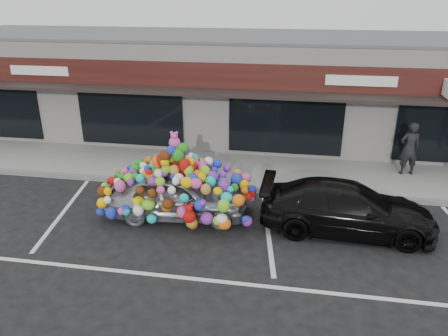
# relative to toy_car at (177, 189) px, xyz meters

# --- Properties ---
(ground) EXTENTS (90.00, 90.00, 0.00)m
(ground) POSITION_rel_toy_car_xyz_m (-0.19, -0.55, -0.84)
(ground) COLOR black
(ground) RESTS_ON ground
(shop_building) EXTENTS (24.00, 7.20, 4.31)m
(shop_building) POSITION_rel_toy_car_xyz_m (-0.19, 7.89, 1.32)
(shop_building) COLOR white
(shop_building) RESTS_ON ground
(sidewalk) EXTENTS (26.00, 3.00, 0.15)m
(sidewalk) POSITION_rel_toy_car_xyz_m (-0.19, 3.45, -0.76)
(sidewalk) COLOR gray
(sidewalk) RESTS_ON ground
(kerb) EXTENTS (26.00, 0.18, 0.16)m
(kerb) POSITION_rel_toy_car_xyz_m (-0.19, 1.95, -0.76)
(kerb) COLOR slate
(kerb) RESTS_ON ground
(parking_stripe_left) EXTENTS (0.73, 4.37, 0.01)m
(parking_stripe_left) POSITION_rel_toy_car_xyz_m (-3.39, -0.35, -0.84)
(parking_stripe_left) COLOR silver
(parking_stripe_left) RESTS_ON ground
(parking_stripe_mid) EXTENTS (0.73, 4.37, 0.01)m
(parking_stripe_mid) POSITION_rel_toy_car_xyz_m (2.61, -0.35, -0.84)
(parking_stripe_mid) COLOR silver
(parking_stripe_mid) RESTS_ON ground
(lane_line) EXTENTS (14.00, 0.12, 0.01)m
(lane_line) POSITION_rel_toy_car_xyz_m (1.81, -2.85, -0.84)
(lane_line) COLOR silver
(lane_line) RESTS_ON ground
(toy_car) EXTENTS (2.90, 4.40, 2.47)m
(toy_car) POSITION_rel_toy_car_xyz_m (0.00, 0.00, 0.00)
(toy_car) COLOR gray
(toy_car) RESTS_ON ground
(black_sedan) EXTENTS (2.02, 4.66, 1.34)m
(black_sedan) POSITION_rel_toy_car_xyz_m (4.69, -0.05, -0.17)
(black_sedan) COLOR black
(black_sedan) RESTS_ON ground
(pedestrian_a) EXTENTS (0.73, 0.54, 1.85)m
(pedestrian_a) POSITION_rel_toy_car_xyz_m (7.04, 3.94, 0.24)
(pedestrian_a) COLOR #222127
(pedestrian_a) RESTS_ON sidewalk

